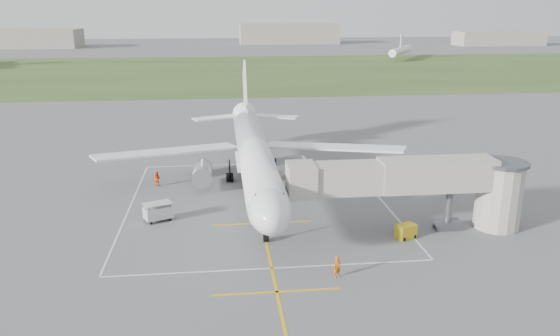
{
  "coord_description": "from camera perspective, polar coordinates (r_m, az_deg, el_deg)",
  "views": [
    {
      "loc": [
        -3.95,
        -61.19,
        20.88
      ],
      "look_at": [
        2.5,
        -4.0,
        4.0
      ],
      "focal_mm": 35.0,
      "sensor_mm": 36.0,
      "label": 1
    }
  ],
  "objects": [
    {
      "name": "gpu_unit",
      "position": [
        53.12,
        13.02,
        -6.47
      ],
      "size": [
        2.09,
        1.77,
        1.35
      ],
      "rotation": [
        0.0,
        0.0,
        0.36
      ],
      "color": "gold",
      "rests_on": "ground"
    },
    {
      "name": "ramp_worker_nose",
      "position": [
        44.78,
        6.01,
        -10.24
      ],
      "size": [
        0.78,
        0.66,
        1.82
      ],
      "primitive_type": "imported",
      "rotation": [
        0.0,
        0.0,
        0.41
      ],
      "color": "#E16007",
      "rests_on": "ground"
    },
    {
      "name": "ramp_worker_wing",
      "position": [
        68.26,
        -12.73,
        -1.08
      ],
      "size": [
        1.08,
        0.98,
        1.81
      ],
      "primitive_type": "imported",
      "rotation": [
        0.0,
        0.0,
        2.73
      ],
      "color": "#FF4108",
      "rests_on": "ground"
    },
    {
      "name": "distant_hangars",
      "position": [
        326.99,
        -8.8,
        13.41
      ],
      "size": [
        345.0,
        49.0,
        12.0
      ],
      "color": "gray",
      "rests_on": "ground"
    },
    {
      "name": "airliner",
      "position": [
        64.22,
        -2.69,
        1.45
      ],
      "size": [
        38.93,
        46.75,
        13.52
      ],
      "color": "white",
      "rests_on": "ground"
    },
    {
      "name": "jet_bridge",
      "position": [
        54.05,
        15.24,
        -1.62
      ],
      "size": [
        23.4,
        5.0,
        7.2
      ],
      "color": "gray",
      "rests_on": "ground"
    },
    {
      "name": "ground",
      "position": [
        64.78,
        -2.6,
        -2.48
      ],
      "size": [
        700.0,
        700.0,
        0.0
      ],
      "primitive_type": "plane",
      "color": "#5B5B5E",
      "rests_on": "ground"
    },
    {
      "name": "grass_strip",
      "position": [
        192.37,
        -5.3,
        10.05
      ],
      "size": [
        700.0,
        120.0,
        0.02
      ],
      "primitive_type": "cube",
      "color": "#354E22",
      "rests_on": "ground"
    },
    {
      "name": "apron_markings",
      "position": [
        59.31,
        -2.21,
        -4.27
      ],
      "size": [
        28.2,
        60.0,
        0.01
      ],
      "color": "#E6B20D",
      "rests_on": "ground"
    },
    {
      "name": "distant_aircraft",
      "position": [
        224.5,
        -8.47,
        11.75
      ],
      "size": [
        186.58,
        42.75,
        8.85
      ],
      "color": "white",
      "rests_on": "ground"
    },
    {
      "name": "baggage_cart",
      "position": [
        57.1,
        -12.62,
        -4.47
      ],
      "size": [
        3.16,
        2.63,
        1.9
      ],
      "rotation": [
        0.0,
        0.0,
        0.43
      ],
      "color": "#BCBCBC",
      "rests_on": "ground"
    }
  ]
}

